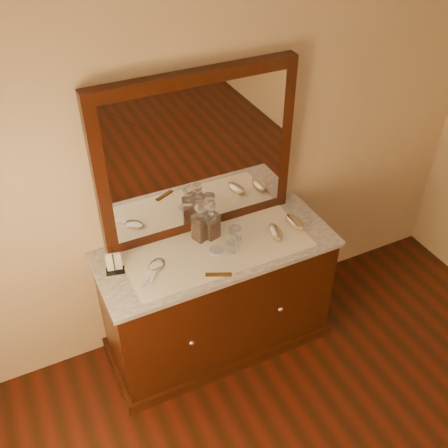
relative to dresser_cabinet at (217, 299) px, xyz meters
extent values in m
plane|color=tan|center=(0.00, 0.29, 0.99)|extent=(4.50, 4.50, 0.00)
cube|color=black|center=(0.00, 0.00, 0.00)|extent=(1.40, 0.55, 0.82)
cube|color=black|center=(0.00, 0.00, -0.37)|extent=(1.46, 0.59, 0.08)
sphere|color=silver|center=(-0.30, -0.28, 0.04)|extent=(0.04, 0.04, 0.04)
sphere|color=silver|center=(0.30, -0.28, 0.04)|extent=(0.04, 0.04, 0.04)
cube|color=white|center=(0.00, 0.00, 0.42)|extent=(1.44, 0.59, 0.03)
cube|color=black|center=(0.00, 0.25, 0.94)|extent=(1.20, 0.08, 1.00)
cube|color=white|center=(0.00, 0.21, 0.94)|extent=(1.06, 0.01, 0.86)
cube|color=white|center=(0.00, -0.02, 0.44)|extent=(1.10, 0.45, 0.00)
cylinder|color=white|center=(-0.02, -0.04, 0.45)|extent=(0.10, 0.10, 0.01)
cube|color=brown|center=(-0.09, -0.22, 0.45)|extent=(0.15, 0.09, 0.01)
cube|color=black|center=(-0.60, 0.06, 0.44)|extent=(0.12, 0.08, 0.01)
cylinder|color=black|center=(-0.61, 0.03, 0.52)|extent=(0.01, 0.01, 0.16)
cylinder|color=black|center=(-0.59, 0.09, 0.52)|extent=(0.01, 0.01, 0.16)
cube|color=white|center=(-0.60, 0.06, 0.51)|extent=(0.09, 0.06, 0.13)
cube|color=maroon|center=(-0.05, 0.11, 0.50)|extent=(0.08, 0.08, 0.12)
cube|color=white|center=(-0.05, 0.11, 0.53)|extent=(0.10, 0.10, 0.17)
cylinder|color=white|center=(-0.05, 0.11, 0.63)|extent=(0.04, 0.04, 0.03)
sphere|color=white|center=(-0.05, 0.11, 0.68)|extent=(0.09, 0.09, 0.07)
cube|color=maroon|center=(0.01, 0.11, 0.50)|extent=(0.08, 0.08, 0.12)
cube|color=white|center=(0.01, 0.11, 0.53)|extent=(0.10, 0.10, 0.17)
cylinder|color=white|center=(0.01, 0.11, 0.63)|extent=(0.04, 0.04, 0.03)
sphere|color=white|center=(0.01, 0.11, 0.68)|extent=(0.08, 0.08, 0.07)
ellipsoid|color=tan|center=(0.37, -0.06, 0.46)|extent=(0.10, 0.17, 0.02)
ellipsoid|color=silver|center=(0.37, -0.06, 0.48)|extent=(0.10, 0.17, 0.02)
ellipsoid|color=tan|center=(0.53, -0.03, 0.46)|extent=(0.08, 0.17, 0.03)
ellipsoid|color=silver|center=(0.53, -0.03, 0.48)|extent=(0.08, 0.17, 0.03)
ellipsoid|color=silver|center=(-0.37, 0.01, 0.45)|extent=(0.12, 0.13, 0.02)
cube|color=silver|center=(-0.42, -0.07, 0.45)|extent=(0.09, 0.12, 0.01)
ellipsoid|color=silver|center=(-0.38, -0.01, 0.45)|extent=(0.14, 0.14, 0.02)
cube|color=silver|center=(-0.45, -0.07, 0.45)|extent=(0.12, 0.12, 0.01)
cylinder|color=white|center=(0.07, -0.06, 0.49)|extent=(0.08, 0.08, 0.09)
cylinder|color=white|center=(0.13, 0.02, 0.49)|extent=(0.08, 0.08, 0.09)
camera|label=1|loc=(-0.98, -2.12, 2.47)|focal=41.75mm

